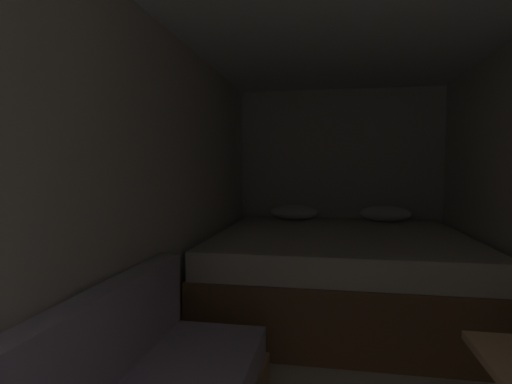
# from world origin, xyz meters

# --- Properties ---
(wall_back) EXTENTS (2.31, 0.05, 2.12)m
(wall_back) POSITION_xyz_m (0.00, 4.41, 1.06)
(wall_back) COLOR beige
(wall_back) RESTS_ON ground
(wall_left) EXTENTS (0.05, 4.99, 2.12)m
(wall_left) POSITION_xyz_m (-1.13, 1.89, 1.06)
(wall_left) COLOR beige
(wall_left) RESTS_ON ground
(bed) EXTENTS (2.09, 2.09, 0.86)m
(bed) POSITION_xyz_m (0.00, 3.31, 0.35)
(bed) COLOR brown
(bed) RESTS_ON ground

